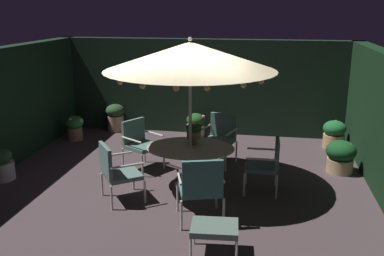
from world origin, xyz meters
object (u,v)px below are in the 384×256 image
object	(u,v)px
ottoman_footrest	(215,229)
potted_plant_back_center	(115,117)
potted_plant_left_near	(75,127)
patio_chair_east	(140,141)
potted_plant_front_corner	(1,164)
patio_chair_northeast	(220,136)
centerpiece_planter	(194,131)
patio_chair_north	(267,162)
patio_chair_south	(201,185)
patio_umbrella	(190,56)
potted_plant_right_far	(334,134)
patio_dining_table	(190,154)
potted_plant_left_far	(196,124)
patio_chair_southeast	(116,169)
potted_plant_back_left	(341,156)

from	to	relation	value
ottoman_footrest	potted_plant_back_center	world-z (taller)	potted_plant_back_center
potted_plant_left_near	potted_plant_back_center	xyz separation A→B (m)	(0.70, 0.89, 0.05)
patio_chair_east	ottoman_footrest	world-z (taller)	patio_chair_east
potted_plant_front_corner	patio_chair_northeast	bearing A→B (deg)	22.27
centerpiece_planter	patio_chair_north	world-z (taller)	centerpiece_planter
patio_chair_south	potted_plant_back_center	bearing A→B (deg)	123.38
patio_umbrella	potted_plant_right_far	xyz separation A→B (m)	(2.79, 2.67, -1.96)
patio_dining_table	potted_plant_left_far	world-z (taller)	patio_dining_table
centerpiece_planter	potted_plant_left_near	distance (m)	3.86
patio_chair_southeast	ottoman_footrest	distance (m)	2.19
potted_plant_left_far	centerpiece_planter	bearing A→B (deg)	-81.07
patio_chair_north	potted_plant_right_far	bearing A→B (deg)	61.13
patio_umbrella	ottoman_footrest	world-z (taller)	patio_umbrella
patio_dining_table	potted_plant_back_left	bearing A→B (deg)	23.28
ottoman_footrest	potted_plant_front_corner	world-z (taller)	potted_plant_front_corner
patio_chair_south	potted_plant_right_far	world-z (taller)	patio_chair_south
patio_umbrella	potted_plant_right_far	distance (m)	4.33
potted_plant_left_far	potted_plant_right_far	bearing A→B (deg)	-6.43
patio_chair_south	potted_plant_back_left	size ratio (longest dim) A/B	1.65
patio_dining_table	patio_umbrella	world-z (taller)	patio_umbrella
centerpiece_planter	patio_chair_northeast	size ratio (longest dim) A/B	0.41
patio_umbrella	patio_chair_southeast	xyz separation A→B (m)	(-1.08, -0.78, -1.74)
patio_chair_south	patio_dining_table	bearing A→B (deg)	106.88
patio_chair_northeast	potted_plant_left_near	distance (m)	3.69
patio_chair_northeast	potted_plant_left_far	bearing A→B (deg)	114.24
patio_umbrella	potted_plant_left_near	xyz separation A→B (m)	(-3.19, 2.20, -1.96)
centerpiece_planter	potted_plant_right_far	distance (m)	3.78
patio_chair_northeast	potted_plant_back_left	xyz separation A→B (m)	(2.33, -0.11, -0.24)
ottoman_footrest	potted_plant_right_far	xyz separation A→B (m)	(2.11, 4.73, -0.04)
centerpiece_planter	patio_chair_north	xyz separation A→B (m)	(1.29, -0.16, -0.43)
patio_chair_northeast	patio_chair_north	bearing A→B (deg)	-53.35
patio_chair_north	potted_plant_back_left	xyz separation A→B (m)	(1.38, 1.16, -0.21)
patio_chair_east	potted_plant_right_far	bearing A→B (deg)	26.79
potted_plant_front_corner	potted_plant_left_near	bearing A→B (deg)	83.80
patio_dining_table	ottoman_footrest	world-z (taller)	patio_dining_table
potted_plant_left_far	patio_chair_north	bearing A→B (deg)	-60.18
potted_plant_left_far	patio_chair_southeast	bearing A→B (deg)	-99.81
patio_dining_table	patio_chair_north	size ratio (longest dim) A/B	1.64
patio_dining_table	centerpiece_planter	bearing A→B (deg)	78.50
patio_chair_east	potted_plant_back_left	bearing A→B (deg)	6.94
patio_chair_east	ottoman_footrest	distance (m)	3.30
potted_plant_right_far	patio_dining_table	bearing A→B (deg)	-136.23
potted_plant_left_near	potted_plant_left_far	distance (m)	2.89
patio_chair_northeast	ottoman_footrest	size ratio (longest dim) A/B	1.57
patio_chair_northeast	potted_plant_right_far	bearing A→B (deg)	30.10
centerpiece_planter	patio_chair_southeast	xyz separation A→B (m)	(-1.11, -0.95, -0.42)
potted_plant_right_far	potted_plant_left_far	world-z (taller)	potted_plant_right_far
potted_plant_back_center	patio_chair_north	bearing A→B (deg)	-38.99
potted_plant_left_far	patio_dining_table	bearing A→B (deg)	-82.20
centerpiece_planter	patio_chair_northeast	xyz separation A→B (m)	(0.34, 1.10, -0.40)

